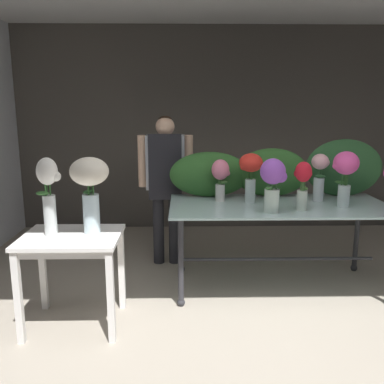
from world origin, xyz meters
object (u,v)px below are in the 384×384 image
(side_table_white, at_px, (72,247))
(vase_scarlet_carnations, at_px, (251,171))
(vase_white_roses_tall, at_px, (49,191))
(vase_rosy_peonies, at_px, (220,176))
(vase_blush_freesia, at_px, (319,174))
(vase_cream_lisianthus_tall, at_px, (90,184))
(display_table_glass, at_px, (279,216))
(florist, at_px, (166,175))
(vase_crimson_stock, at_px, (303,182))
(vase_violet_tulips, at_px, (273,181))
(vase_fuchsia_anemones, at_px, (346,171))

(side_table_white, height_order, vase_scarlet_carnations, vase_scarlet_carnations)
(vase_white_roses_tall, bearing_deg, vase_rosy_peonies, 30.65)
(vase_scarlet_carnations, height_order, vase_blush_freesia, vase_scarlet_carnations)
(vase_white_roses_tall, height_order, vase_cream_lisianthus_tall, vase_white_roses_tall)
(display_table_glass, distance_m, vase_blush_freesia, 0.57)
(vase_scarlet_carnations, bearing_deg, florist, 145.22)
(vase_rosy_peonies, distance_m, vase_white_roses_tall, 1.59)
(vase_blush_freesia, bearing_deg, display_table_glass, -161.39)
(display_table_glass, bearing_deg, vase_rosy_peonies, 164.68)
(side_table_white, height_order, vase_cream_lisianthus_tall, vase_cream_lisianthus_tall)
(vase_crimson_stock, bearing_deg, side_table_white, -167.07)
(display_table_glass, relative_size, vase_violet_tulips, 4.36)
(vase_violet_tulips, bearing_deg, vase_crimson_stock, 13.75)
(vase_fuchsia_anemones, relative_size, vase_white_roses_tall, 0.84)
(florist, xyz_separation_m, vase_cream_lisianthus_tall, (-0.52, -1.25, 0.14))
(florist, xyz_separation_m, vase_white_roses_tall, (-0.82, -1.31, 0.09))
(display_table_glass, xyz_separation_m, vase_scarlet_carnations, (-0.27, 0.08, 0.42))
(side_table_white, relative_size, vase_cream_lisianthus_tall, 1.26)
(display_table_glass, distance_m, vase_crimson_stock, 0.45)
(vase_violet_tulips, bearing_deg, vase_white_roses_tall, -168.26)
(vase_rosy_peonies, bearing_deg, vase_scarlet_carnations, -14.25)
(display_table_glass, relative_size, vase_fuchsia_anemones, 4.04)
(display_table_glass, relative_size, vase_rosy_peonies, 5.04)
(vase_rosy_peonies, height_order, vase_scarlet_carnations, vase_scarlet_carnations)
(vase_violet_tulips, bearing_deg, side_table_white, -167.21)
(vase_fuchsia_anemones, xyz_separation_m, vase_scarlet_carnations, (-0.82, 0.17, -0.02))
(vase_white_roses_tall, bearing_deg, vase_scarlet_carnations, 24.26)
(vase_violet_tulips, distance_m, vase_blush_freesia, 0.69)
(display_table_glass, xyz_separation_m, vase_rosy_peonies, (-0.54, 0.15, 0.36))
(vase_crimson_stock, relative_size, vase_rosy_peonies, 1.07)
(side_table_white, bearing_deg, vase_cream_lisianthus_tall, 22.20)
(vase_crimson_stock, distance_m, vase_fuchsia_anemones, 0.45)
(side_table_white, relative_size, florist, 0.46)
(vase_fuchsia_anemones, relative_size, vase_scarlet_carnations, 1.08)
(florist, relative_size, vase_scarlet_carnations, 3.45)
(vase_white_roses_tall, bearing_deg, vase_cream_lisianthus_tall, 11.56)
(side_table_white, relative_size, vase_crimson_stock, 1.74)
(display_table_glass, bearing_deg, vase_scarlet_carnations, 163.59)
(vase_scarlet_carnations, height_order, vase_white_roses_tall, vase_white_roses_tall)
(side_table_white, height_order, vase_white_roses_tall, vase_white_roses_tall)
(florist, bearing_deg, vase_rosy_peonies, -42.53)
(vase_violet_tulips, bearing_deg, vase_blush_freesia, 38.53)
(side_table_white, bearing_deg, florist, 62.76)
(display_table_glass, relative_size, vase_cream_lisianthus_tall, 3.42)
(vase_rosy_peonies, height_order, vase_blush_freesia, vase_blush_freesia)
(florist, distance_m, vase_blush_freesia, 1.58)
(side_table_white, height_order, vase_crimson_stock, vase_crimson_stock)
(side_table_white, height_order, vase_rosy_peonies, vase_rosy_peonies)
(vase_scarlet_carnations, relative_size, vase_blush_freesia, 1.03)
(side_table_white, bearing_deg, vase_white_roses_tall, 179.94)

